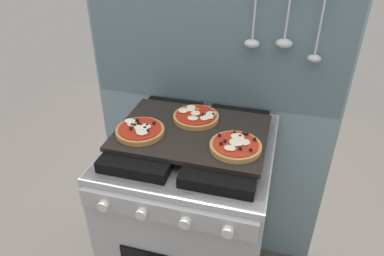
# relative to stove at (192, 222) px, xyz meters

# --- Properties ---
(kitchen_backsplash) EXTENTS (1.10, 0.09, 1.55)m
(kitchen_backsplash) POSITION_rel_stove_xyz_m (0.00, 0.34, 0.34)
(kitchen_backsplash) COLOR #7A939E
(kitchen_backsplash) RESTS_ON ground_plane
(stove) EXTENTS (0.60, 0.64, 0.90)m
(stove) POSITION_rel_stove_xyz_m (0.00, 0.00, 0.00)
(stove) COLOR #B7BABF
(stove) RESTS_ON ground_plane
(baking_tray) EXTENTS (0.54, 0.38, 0.02)m
(baking_tray) POSITION_rel_stove_xyz_m (0.00, 0.00, 0.46)
(baking_tray) COLOR black
(baking_tray) RESTS_ON stove
(pizza_left) EXTENTS (0.17, 0.17, 0.03)m
(pizza_left) POSITION_rel_stove_xyz_m (-0.17, -0.07, 0.48)
(pizza_left) COLOR #C18947
(pizza_left) RESTS_ON baking_tray
(pizza_right) EXTENTS (0.17, 0.17, 0.03)m
(pizza_right) POSITION_rel_stove_xyz_m (0.17, -0.07, 0.48)
(pizza_right) COLOR tan
(pizza_right) RESTS_ON baking_tray
(pizza_center) EXTENTS (0.17, 0.17, 0.03)m
(pizza_center) POSITION_rel_stove_xyz_m (-0.01, 0.08, 0.48)
(pizza_center) COLOR #C18947
(pizza_center) RESTS_ON baking_tray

